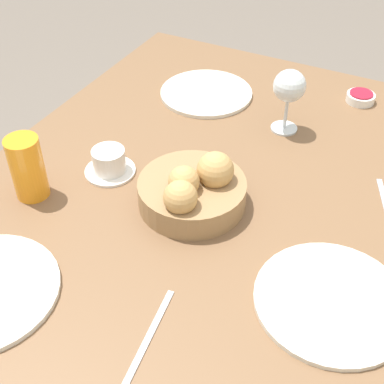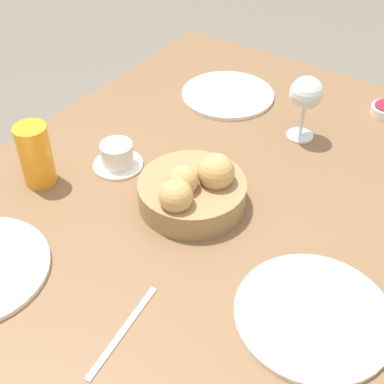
{
  "view_description": "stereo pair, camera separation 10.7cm",
  "coord_description": "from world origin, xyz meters",
  "px_view_note": "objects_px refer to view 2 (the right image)",
  "views": [
    {
      "loc": [
        0.75,
        0.31,
        1.47
      ],
      "look_at": [
        0.02,
        -0.06,
        0.77
      ],
      "focal_mm": 50.0,
      "sensor_mm": 36.0,
      "label": 1
    },
    {
      "loc": [
        0.69,
        0.4,
        1.47
      ],
      "look_at": [
        0.02,
        -0.06,
        0.77
      ],
      "focal_mm": 50.0,
      "sensor_mm": 36.0,
      "label": 2
    }
  ],
  "objects_px": {
    "coffee_cup": "(117,156)",
    "fork_silver": "(123,331)",
    "plate_far_center": "(313,315)",
    "bread_basket": "(193,190)",
    "juice_glass": "(35,155)",
    "plate_near_left": "(228,95)",
    "wine_glass": "(306,95)"
  },
  "relations": [
    {
      "from": "fork_silver",
      "to": "plate_near_left",
      "type": "bearing_deg",
      "value": -160.93
    },
    {
      "from": "plate_near_left",
      "to": "fork_silver",
      "type": "relative_size",
      "value": 1.24
    },
    {
      "from": "juice_glass",
      "to": "fork_silver",
      "type": "xyz_separation_m",
      "value": [
        0.19,
        0.39,
        -0.07
      ]
    },
    {
      "from": "plate_far_center",
      "to": "juice_glass",
      "type": "height_order",
      "value": "juice_glass"
    },
    {
      "from": "juice_glass",
      "to": "coffee_cup",
      "type": "distance_m",
      "value": 0.17
    },
    {
      "from": "plate_near_left",
      "to": "juice_glass",
      "type": "xyz_separation_m",
      "value": [
        0.53,
        -0.14,
        0.06
      ]
    },
    {
      "from": "coffee_cup",
      "to": "juice_glass",
      "type": "bearing_deg",
      "value": -37.25
    },
    {
      "from": "plate_near_left",
      "to": "coffee_cup",
      "type": "xyz_separation_m",
      "value": [
        0.39,
        -0.04,
        0.02
      ]
    },
    {
      "from": "wine_glass",
      "to": "coffee_cup",
      "type": "distance_m",
      "value": 0.44
    },
    {
      "from": "juice_glass",
      "to": "plate_far_center",
      "type": "bearing_deg",
      "value": 90.55
    },
    {
      "from": "bread_basket",
      "to": "juice_glass",
      "type": "distance_m",
      "value": 0.34
    },
    {
      "from": "juice_glass",
      "to": "wine_glass",
      "type": "relative_size",
      "value": 0.87
    },
    {
      "from": "plate_far_center",
      "to": "juice_glass",
      "type": "xyz_separation_m",
      "value": [
        0.01,
        -0.63,
        0.06
      ]
    },
    {
      "from": "plate_near_left",
      "to": "wine_glass",
      "type": "xyz_separation_m",
      "value": [
        0.06,
        0.24,
        0.11
      ]
    },
    {
      "from": "plate_far_center",
      "to": "fork_silver",
      "type": "bearing_deg",
      "value": -50.02
    },
    {
      "from": "plate_near_left",
      "to": "fork_silver",
      "type": "bearing_deg",
      "value": 19.07
    },
    {
      "from": "bread_basket",
      "to": "coffee_cup",
      "type": "bearing_deg",
      "value": -93.7
    },
    {
      "from": "plate_far_center",
      "to": "plate_near_left",
      "type": "bearing_deg",
      "value": -136.94
    },
    {
      "from": "wine_glass",
      "to": "plate_near_left",
      "type": "bearing_deg",
      "value": -104.35
    },
    {
      "from": "coffee_cup",
      "to": "plate_near_left",
      "type": "bearing_deg",
      "value": 173.95
    },
    {
      "from": "coffee_cup",
      "to": "fork_silver",
      "type": "height_order",
      "value": "coffee_cup"
    },
    {
      "from": "coffee_cup",
      "to": "fork_silver",
      "type": "xyz_separation_m",
      "value": [
        0.33,
        0.29,
        -0.02
      ]
    },
    {
      "from": "coffee_cup",
      "to": "plate_far_center",
      "type": "bearing_deg",
      "value": 76.44
    },
    {
      "from": "fork_silver",
      "to": "juice_glass",
      "type": "bearing_deg",
      "value": -116.25
    },
    {
      "from": "bread_basket",
      "to": "plate_far_center",
      "type": "distance_m",
      "value": 0.34
    },
    {
      "from": "bread_basket",
      "to": "juice_glass",
      "type": "relative_size",
      "value": 1.6
    },
    {
      "from": "bread_basket",
      "to": "wine_glass",
      "type": "distance_m",
      "value": 0.36
    },
    {
      "from": "wine_glass",
      "to": "coffee_cup",
      "type": "bearing_deg",
      "value": -40.22
    },
    {
      "from": "wine_glass",
      "to": "fork_silver",
      "type": "bearing_deg",
      "value": 0.84
    },
    {
      "from": "plate_far_center",
      "to": "wine_glass",
      "type": "bearing_deg",
      "value": -151.71
    },
    {
      "from": "plate_far_center",
      "to": "wine_glass",
      "type": "relative_size",
      "value": 1.67
    },
    {
      "from": "plate_near_left",
      "to": "fork_silver",
      "type": "xyz_separation_m",
      "value": [
        0.72,
        0.25,
        -0.0
      ]
    }
  ]
}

